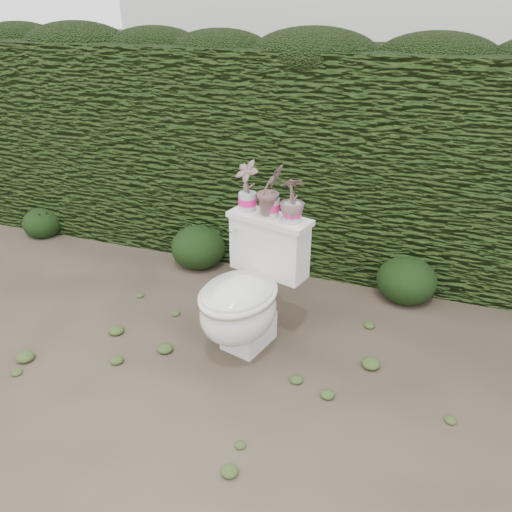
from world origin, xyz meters
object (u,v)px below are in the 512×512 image
(toilet, at_px, (247,295))
(potted_plant_left, at_px, (247,187))
(potted_plant_center, at_px, (271,192))
(potted_plant_right, at_px, (292,201))

(toilet, height_order, potted_plant_left, potted_plant_left)
(toilet, xyz_separation_m, potted_plant_center, (0.07, 0.23, 0.57))
(potted_plant_center, relative_size, potted_plant_right, 1.19)
(potted_plant_left, relative_size, potted_plant_center, 0.97)
(potted_plant_left, distance_m, potted_plant_center, 0.16)
(potted_plant_center, bearing_deg, potted_plant_left, 112.65)
(toilet, height_order, potted_plant_right, potted_plant_right)
(potted_plant_left, xyz_separation_m, potted_plant_center, (0.16, -0.04, 0.00))
(toilet, height_order, potted_plant_center, potted_plant_center)
(potted_plant_left, relative_size, potted_plant_right, 1.15)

